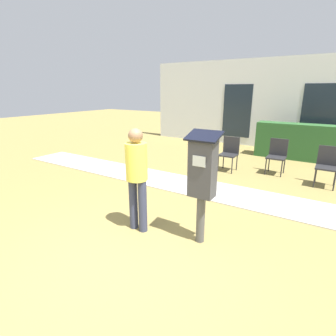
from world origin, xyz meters
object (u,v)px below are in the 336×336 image
at_px(outdoor_chair_left, 230,151).
at_px(outdoor_chair_middle, 277,153).
at_px(person_standing, 137,173).
at_px(parking_meter, 202,174).
at_px(outdoor_chair_right, 327,163).

xyz_separation_m(outdoor_chair_left, outdoor_chair_middle, (1.13, 0.39, 0.00)).
distance_m(person_standing, outdoor_chair_middle, 4.37).
relative_size(person_standing, outdoor_chair_left, 1.76).
xyz_separation_m(parking_meter, outdoor_chair_right, (1.38, 3.60, -0.49)).
distance_m(parking_meter, outdoor_chair_left, 3.73).
relative_size(parking_meter, person_standing, 1.01).
xyz_separation_m(parking_meter, person_standing, (-0.96, -0.21, -0.09)).
xyz_separation_m(person_standing, outdoor_chair_right, (2.34, 3.81, -0.40)).
relative_size(parking_meter, outdoor_chair_left, 1.77).
bearing_deg(outdoor_chair_left, outdoor_chair_right, -10.48).
height_order(person_standing, outdoor_chair_left, person_standing).
xyz_separation_m(outdoor_chair_middle, outdoor_chair_right, (1.13, -0.37, 0.00)).
relative_size(parking_meter, outdoor_chair_right, 1.77).
xyz_separation_m(person_standing, outdoor_chair_left, (0.08, 3.80, -0.40)).
distance_m(person_standing, outdoor_chair_left, 3.82).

